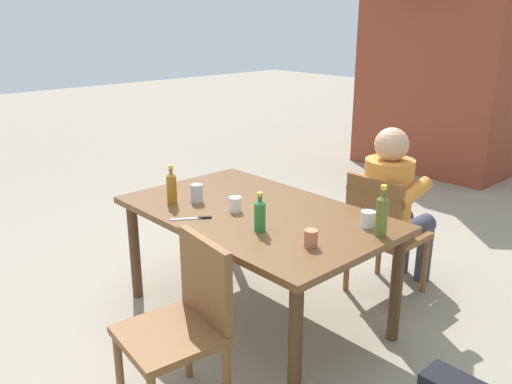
{
  "coord_description": "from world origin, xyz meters",
  "views": [
    {
      "loc": [
        2.22,
        -2.04,
        1.84
      ],
      "look_at": [
        0.0,
        0.0,
        0.85
      ],
      "focal_mm": 37.18,
      "sensor_mm": 36.0,
      "label": 1
    }
  ],
  "objects_px": {
    "cup_steel": "(197,193)",
    "brick_kiosk": "(455,47)",
    "bottle_green": "(260,214)",
    "dining_table": "(256,223)",
    "table_knife": "(194,218)",
    "person_in_white_shirt": "(393,203)",
    "cup_terracotta": "(311,238)",
    "chair_near_right": "(185,319)",
    "bottle_amber": "(172,187)",
    "cup_white": "(235,204)",
    "chair_far_right": "(382,230)",
    "cup_glass": "(368,219)",
    "bottle_olive": "(382,214)"
  },
  "relations": [
    {
      "from": "cup_steel",
      "to": "brick_kiosk",
      "type": "height_order",
      "value": "brick_kiosk"
    },
    {
      "from": "bottle_green",
      "to": "brick_kiosk",
      "type": "distance_m",
      "value": 4.84
    },
    {
      "from": "dining_table",
      "to": "table_knife",
      "type": "height_order",
      "value": "table_knife"
    },
    {
      "from": "person_in_white_shirt",
      "to": "cup_terracotta",
      "type": "bearing_deg",
      "value": -79.11
    },
    {
      "from": "chair_near_right",
      "to": "bottle_green",
      "type": "xyz_separation_m",
      "value": [
        -0.13,
        0.61,
        0.33
      ]
    },
    {
      "from": "bottle_amber",
      "to": "table_knife",
      "type": "xyz_separation_m",
      "value": [
        0.31,
        -0.06,
        -0.1
      ]
    },
    {
      "from": "bottle_amber",
      "to": "cup_steel",
      "type": "xyz_separation_m",
      "value": [
        0.08,
        0.13,
        -0.05
      ]
    },
    {
      "from": "cup_white",
      "to": "cup_steel",
      "type": "relative_size",
      "value": 0.77
    },
    {
      "from": "cup_terracotta",
      "to": "table_knife",
      "type": "xyz_separation_m",
      "value": [
        -0.72,
        -0.21,
        -0.04
      ]
    },
    {
      "from": "person_in_white_shirt",
      "to": "cup_steel",
      "type": "xyz_separation_m",
      "value": [
        -0.75,
        -1.08,
        0.13
      ]
    },
    {
      "from": "chair_far_right",
      "to": "cup_glass",
      "type": "distance_m",
      "value": 0.64
    },
    {
      "from": "bottle_green",
      "to": "bottle_olive",
      "type": "bearing_deg",
      "value": 41.39
    },
    {
      "from": "brick_kiosk",
      "to": "cup_glass",
      "type": "bearing_deg",
      "value": -67.16
    },
    {
      "from": "chair_far_right",
      "to": "cup_white",
      "type": "bearing_deg",
      "value": -116.46
    },
    {
      "from": "table_knife",
      "to": "cup_glass",
      "type": "bearing_deg",
      "value": 40.4
    },
    {
      "from": "dining_table",
      "to": "cup_terracotta",
      "type": "bearing_deg",
      "value": -14.57
    },
    {
      "from": "dining_table",
      "to": "brick_kiosk",
      "type": "distance_m",
      "value": 4.62
    },
    {
      "from": "bottle_green",
      "to": "cup_glass",
      "type": "bearing_deg",
      "value": 52.86
    },
    {
      "from": "cup_white",
      "to": "table_knife",
      "type": "bearing_deg",
      "value": -103.53
    },
    {
      "from": "bottle_amber",
      "to": "cup_steel",
      "type": "bearing_deg",
      "value": 59.93
    },
    {
      "from": "cup_terracotta",
      "to": "brick_kiosk",
      "type": "distance_m",
      "value": 4.91
    },
    {
      "from": "brick_kiosk",
      "to": "table_knife",
      "type": "bearing_deg",
      "value": -78.39
    },
    {
      "from": "bottle_green",
      "to": "cup_white",
      "type": "relative_size",
      "value": 2.49
    },
    {
      "from": "bottle_olive",
      "to": "cup_white",
      "type": "bearing_deg",
      "value": -157.97
    },
    {
      "from": "chair_near_right",
      "to": "bottle_olive",
      "type": "bearing_deg",
      "value": 71.24
    },
    {
      "from": "bottle_amber",
      "to": "table_knife",
      "type": "height_order",
      "value": "bottle_amber"
    },
    {
      "from": "chair_near_right",
      "to": "bottle_amber",
      "type": "bearing_deg",
      "value": 148.53
    },
    {
      "from": "person_in_white_shirt",
      "to": "bottle_amber",
      "type": "distance_m",
      "value": 1.48
    },
    {
      "from": "chair_near_right",
      "to": "cup_terracotta",
      "type": "bearing_deg",
      "value": 73.45
    },
    {
      "from": "bottle_amber",
      "to": "chair_far_right",
      "type": "bearing_deg",
      "value": 53.43
    },
    {
      "from": "bottle_amber",
      "to": "cup_glass",
      "type": "distance_m",
      "value": 1.22
    },
    {
      "from": "dining_table",
      "to": "bottle_amber",
      "type": "height_order",
      "value": "bottle_amber"
    },
    {
      "from": "person_in_white_shirt",
      "to": "dining_table",
      "type": "bearing_deg",
      "value": -112.0
    },
    {
      "from": "chair_near_right",
      "to": "cup_terracotta",
      "type": "height_order",
      "value": "chair_near_right"
    },
    {
      "from": "dining_table",
      "to": "cup_glass",
      "type": "height_order",
      "value": "cup_glass"
    },
    {
      "from": "bottle_green",
      "to": "table_knife",
      "type": "xyz_separation_m",
      "value": [
        -0.39,
        -0.16,
        -0.09
      ]
    },
    {
      "from": "chair_far_right",
      "to": "cup_steel",
      "type": "height_order",
      "value": "chair_far_right"
    },
    {
      "from": "cup_steel",
      "to": "bottle_amber",
      "type": "bearing_deg",
      "value": -120.07
    },
    {
      "from": "bottle_olive",
      "to": "brick_kiosk",
      "type": "height_order",
      "value": "brick_kiosk"
    },
    {
      "from": "table_knife",
      "to": "dining_table",
      "type": "bearing_deg",
      "value": 68.14
    },
    {
      "from": "person_in_white_shirt",
      "to": "bottle_green",
      "type": "height_order",
      "value": "person_in_white_shirt"
    },
    {
      "from": "cup_steel",
      "to": "brick_kiosk",
      "type": "bearing_deg",
      "value": 99.28
    },
    {
      "from": "bottle_olive",
      "to": "bottle_green",
      "type": "bearing_deg",
      "value": -138.61
    },
    {
      "from": "bottle_amber",
      "to": "bottle_olive",
      "type": "bearing_deg",
      "value": 24.18
    },
    {
      "from": "dining_table",
      "to": "chair_far_right",
      "type": "distance_m",
      "value": 0.9
    },
    {
      "from": "person_in_white_shirt",
      "to": "brick_kiosk",
      "type": "xyz_separation_m",
      "value": [
        -1.49,
        3.48,
        0.84
      ]
    },
    {
      "from": "bottle_olive",
      "to": "cup_glass",
      "type": "bearing_deg",
      "value": 156.35
    },
    {
      "from": "chair_far_right",
      "to": "cup_steel",
      "type": "distance_m",
      "value": 1.26
    },
    {
      "from": "dining_table",
      "to": "cup_steel",
      "type": "distance_m",
      "value": 0.43
    },
    {
      "from": "bottle_amber",
      "to": "cup_steel",
      "type": "height_order",
      "value": "bottle_amber"
    }
  ]
}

